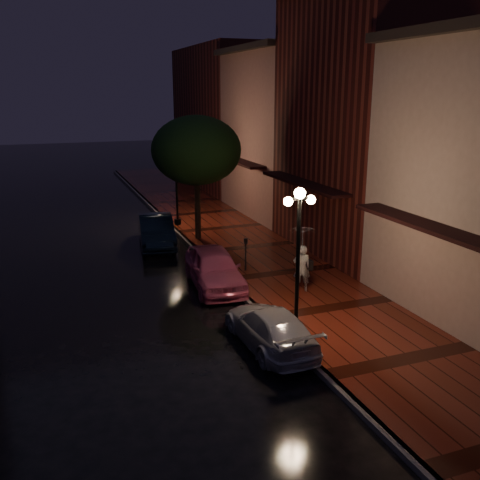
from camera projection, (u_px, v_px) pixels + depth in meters
name	position (u px, v px, depth m)	size (l,w,h in m)	color
ground	(228.00, 283.00, 20.16)	(120.00, 120.00, 0.00)	black
sidewalk	(282.00, 274.00, 20.91)	(4.50, 60.00, 0.15)	#4A180D
curb	(228.00, 281.00, 20.14)	(0.25, 60.00, 0.15)	#595451
storefront_mid	(366.00, 127.00, 22.85)	(5.00, 8.00, 11.00)	#511914
storefront_far	(285.00, 136.00, 30.33)	(5.00, 8.00, 9.00)	#8C5951
storefront_extra	(227.00, 119.00, 39.20)	(5.00, 12.00, 10.00)	#511914
streetlamp_near	(298.00, 253.00, 15.07)	(0.96, 0.36, 4.31)	black
streetlamp_far	(176.00, 179.00, 27.68)	(0.96, 0.36, 4.31)	black
street_tree	(197.00, 153.00, 24.61)	(4.16, 4.16, 5.80)	black
pink_car	(214.00, 268.00, 19.58)	(1.72, 4.27, 1.45)	#D3567B
navy_car	(156.00, 231.00, 24.82)	(1.51, 4.32, 1.42)	black
silver_car	(270.00, 328.00, 15.05)	(1.60, 3.95, 1.15)	#ADADB5
woman_with_umbrella	(303.00, 249.00, 18.58)	(0.98, 1.00, 2.36)	white
parking_meter	(246.00, 251.00, 20.91)	(0.15, 0.13, 1.31)	black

